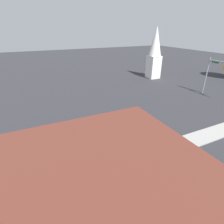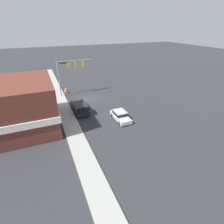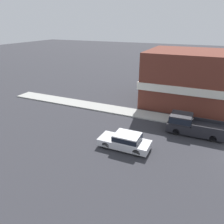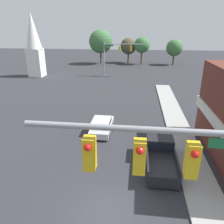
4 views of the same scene
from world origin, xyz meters
TOP-DOWN VIEW (x-y plane):
  - car_lead at (-2.07, 10.19)m, footprint 1.88×4.52m
  - pickup_truck_parked at (3.23, 5.38)m, footprint 2.14×5.35m
  - corner_brick_building at (12.11, 6.67)m, footprint 9.71×11.38m

SIDE VIEW (x-z plane):
  - car_lead at x=-2.07m, z-range 0.03..1.44m
  - pickup_truck_parked at x=3.23m, z-range -0.01..1.85m
  - corner_brick_building at x=12.11m, z-range -0.05..6.94m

